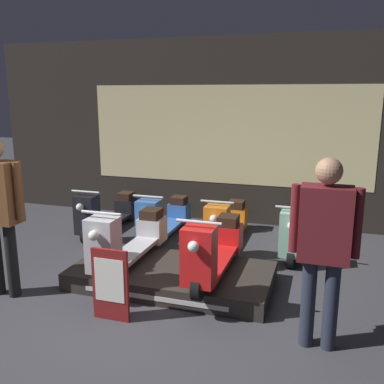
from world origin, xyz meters
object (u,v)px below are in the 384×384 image
at_px(scooter_backrow_3, 295,231).
at_px(price_sign_board, 110,285).
at_px(scooter_display_left, 129,240).
at_px(scooter_backrow_2, 227,224).
at_px(scooter_backrow_1, 164,219).
at_px(scooter_display_right, 214,249).
at_px(person_right_browsing, 324,239).
at_px(scooter_backrow_0, 107,213).

distance_m(scooter_backrow_3, price_sign_board, 3.03).
distance_m(scooter_display_left, scooter_backrow_2, 1.85).
distance_m(scooter_display_left, scooter_backrow_1, 1.66).
xyz_separation_m(scooter_backrow_2, price_sign_board, (-0.61, -2.55, 0.07)).
bearing_deg(scooter_backrow_1, price_sign_board, -80.92).
bearing_deg(scooter_backrow_3, price_sign_board, -122.55).
bearing_deg(scooter_backrow_3, scooter_backrow_2, 180.00).
distance_m(scooter_display_right, scooter_backrow_1, 2.07).
bearing_deg(scooter_display_left, price_sign_board, -75.82).
xyz_separation_m(scooter_backrow_2, person_right_browsing, (1.40, -2.41, 0.72)).
bearing_deg(scooter_backrow_2, scooter_display_right, -82.03).
xyz_separation_m(scooter_backrow_1, person_right_browsing, (2.42, -2.41, 0.72)).
bearing_deg(scooter_backrow_3, scooter_backrow_0, 180.00).
bearing_deg(scooter_backrow_0, scooter_display_right, -35.85).
height_order(scooter_display_right, scooter_backrow_0, scooter_display_right).
xyz_separation_m(scooter_display_left, scooter_display_right, (1.07, 0.00, 0.00)).
bearing_deg(person_right_browsing, scooter_backrow_1, 135.16).
relative_size(scooter_display_right, price_sign_board, 2.29).
height_order(scooter_display_right, scooter_backrow_1, scooter_display_right).
distance_m(scooter_backrow_1, person_right_browsing, 3.49).
distance_m(scooter_display_left, scooter_backrow_3, 2.49).
relative_size(scooter_backrow_0, scooter_backrow_3, 1.00).
height_order(scooter_backrow_3, price_sign_board, scooter_backrow_3).
xyz_separation_m(scooter_display_right, scooter_backrow_0, (-2.26, 1.64, -0.21)).
bearing_deg(price_sign_board, scooter_display_left, 104.18).
relative_size(scooter_backrow_3, person_right_browsing, 1.00).
relative_size(scooter_display_left, scooter_backrow_1, 1.00).
bearing_deg(scooter_backrow_0, scooter_backrow_2, 0.00).
relative_size(scooter_backrow_1, scooter_backrow_2, 1.00).
relative_size(scooter_backrow_2, scooter_backrow_3, 1.00).
height_order(scooter_backrow_0, scooter_backrow_2, same).
height_order(scooter_display_left, price_sign_board, scooter_display_left).
distance_m(scooter_backrow_0, scooter_backrow_3, 3.05).
xyz_separation_m(scooter_display_left, scooter_backrow_0, (-1.19, 1.64, -0.21)).
bearing_deg(scooter_backrow_1, scooter_backrow_0, 180.00).
xyz_separation_m(scooter_display_left, scooter_backrow_3, (1.86, 1.64, -0.21)).
height_order(scooter_display_right, scooter_backrow_2, scooter_display_right).
relative_size(scooter_backrow_0, person_right_browsing, 1.00).
height_order(scooter_backrow_2, price_sign_board, scooter_backrow_2).
bearing_deg(scooter_display_right, scooter_backrow_1, 127.30).
relative_size(scooter_display_right, scooter_backrow_2, 1.00).
height_order(scooter_display_right, scooter_backrow_3, scooter_display_right).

